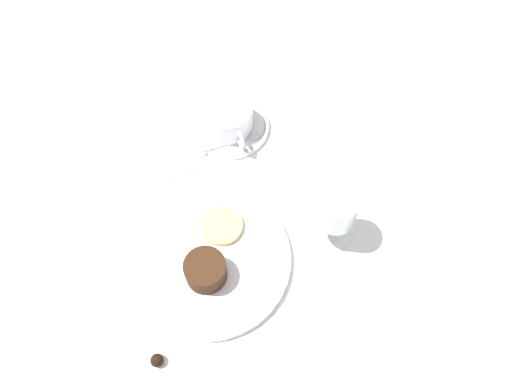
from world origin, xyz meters
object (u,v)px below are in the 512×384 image
coffee_cup (228,117)px  wine_glass (336,212)px  dinner_plate (210,259)px  dessert_cake (206,270)px  fork (196,168)px

coffee_cup → wine_glass: wine_glass is taller
dinner_plate → dessert_cake: dessert_cake is taller
dinner_plate → coffee_cup: coffee_cup is taller
coffee_cup → dessert_cake: bearing=-30.2°
fork → dessert_cake: size_ratio=2.65×
fork → dinner_plate: bearing=-14.4°
coffee_cup → wine_glass: bearing=14.2°
coffee_cup → fork: coffee_cup is taller
dinner_plate → wine_glass: (0.04, 0.20, 0.07)m
wine_glass → fork: (-0.21, -0.15, -0.07)m
dessert_cake → fork: bearing=163.4°
dinner_plate → coffee_cup: bearing=149.8°
dinner_plate → fork: 0.18m
dinner_plate → fork: (-0.17, 0.04, -0.01)m
dinner_plate → fork: dinner_plate is taller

